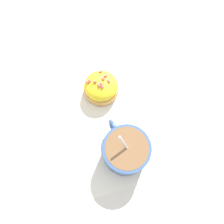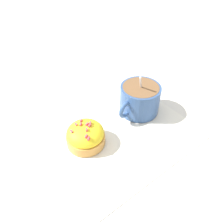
{
  "view_description": "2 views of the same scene",
  "coord_description": "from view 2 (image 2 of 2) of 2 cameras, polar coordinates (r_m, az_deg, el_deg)",
  "views": [
    {
      "loc": [
        -0.14,
        0.04,
        0.47
      ],
      "look_at": [
        0.01,
        -0.01,
        0.04
      ],
      "focal_mm": 35.0,
      "sensor_mm": 36.0,
      "label": 1
    },
    {
      "loc": [
        0.21,
        0.27,
        0.34
      ],
      "look_at": [
        0.0,
        -0.01,
        0.04
      ],
      "focal_mm": 35.0,
      "sensor_mm": 36.0,
      "label": 2
    }
  ],
  "objects": [
    {
      "name": "coffee_cup",
      "position": [
        0.5,
        7.2,
        3.62
      ],
      "size": [
        0.12,
        0.09,
        0.1
      ],
      "color": "#335184",
      "rests_on": "paper_napkin"
    },
    {
      "name": "ground_plane",
      "position": [
        0.48,
        0.96,
        -3.98
      ],
      "size": [
        3.0,
        3.0,
        0.0
      ],
      "primitive_type": "plane",
      "color": "silver"
    },
    {
      "name": "paper_napkin",
      "position": [
        0.48,
        0.96,
        -3.85
      ],
      "size": [
        0.29,
        0.29,
        0.0
      ],
      "color": "white",
      "rests_on": "ground_plane"
    },
    {
      "name": "frosted_pastry",
      "position": [
        0.44,
        -6.87,
        -6.09
      ],
      "size": [
        0.08,
        0.08,
        0.05
      ],
      "color": "#D19347",
      "rests_on": "paper_napkin"
    }
  ]
}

